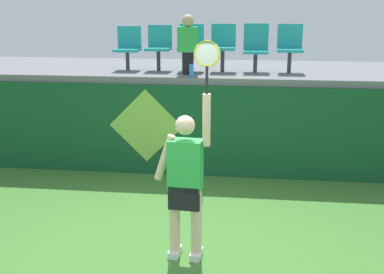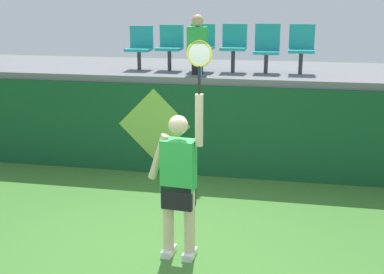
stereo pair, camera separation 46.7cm
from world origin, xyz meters
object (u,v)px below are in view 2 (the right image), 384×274
water_bottle (200,70)px  stadium_chair_5 (301,46)px  stadium_chair_4 (267,47)px  stadium_chair_1 (170,45)px  spectator_0 (197,43)px  stadium_chair_2 (202,44)px  tennis_player (179,180)px  stadium_chair_3 (234,45)px  stadium_chair_0 (140,46)px

water_bottle → stadium_chair_5: size_ratio=0.25×
stadium_chair_4 → stadium_chair_1: bearing=-179.7°
stadium_chair_4 → stadium_chair_5: bearing=-0.4°
spectator_0 → stadium_chair_2: bearing=90.0°
tennis_player → stadium_chair_3: size_ratio=3.04×
tennis_player → stadium_chair_4: (0.76, 3.74, 1.18)m
stadium_chair_5 → spectator_0: bearing=-166.1°
stadium_chair_5 → water_bottle: bearing=-156.5°
tennis_player → stadium_chair_1: 4.03m
stadium_chair_4 → stadium_chair_5: size_ratio=1.00×
stadium_chair_2 → stadium_chair_3: bearing=0.1°
stadium_chair_5 → spectator_0: 1.81m
stadium_chair_0 → stadium_chair_5: 2.91m
tennis_player → stadium_chair_1: (-0.99, 3.73, 1.18)m
water_bottle → stadium_chair_2: stadium_chair_2 is taller
stadium_chair_4 → stadium_chair_5: 0.59m
water_bottle → stadium_chair_3: (0.48, 0.72, 0.37)m
stadium_chair_3 → stadium_chair_4: size_ratio=0.99×
stadium_chair_1 → stadium_chair_3: stadium_chair_3 is taller
water_bottle → stadium_chair_0: stadium_chair_0 is taller
tennis_player → stadium_chair_2: 3.94m
tennis_player → stadium_chair_0: (-1.56, 3.73, 1.16)m
stadium_chair_1 → stadium_chair_2: (0.58, -0.00, 0.02)m
tennis_player → spectator_0: (-0.40, 3.30, 1.26)m
stadium_chair_2 → tennis_player: bearing=-83.8°
stadium_chair_2 → stadium_chair_4: size_ratio=0.98×
water_bottle → stadium_chair_5: bearing=23.5°
stadium_chair_2 → stadium_chair_5: 1.75m
stadium_chair_1 → stadium_chair_2: bearing=-0.1°
tennis_player → stadium_chair_5: bearing=70.1°
stadium_chair_2 → stadium_chair_5: bearing=0.1°
stadium_chair_0 → stadium_chair_2: stadium_chair_2 is taller
tennis_player → stadium_chair_0: tennis_player is taller
tennis_player → stadium_chair_3: bearing=87.3°
tennis_player → water_bottle: 3.14m
water_bottle → stadium_chair_1: (-0.68, 0.72, 0.35)m
water_bottle → stadium_chair_3: size_ratio=0.25×
water_bottle → stadium_chair_5: (1.66, 0.72, 0.36)m
stadium_chair_0 → spectator_0: size_ratio=0.78×
stadium_chair_0 → stadium_chair_5: (2.91, 0.00, 0.04)m
stadium_chair_4 → stadium_chair_5: stadium_chair_4 is taller
tennis_player → stadium_chair_4: tennis_player is taller
tennis_player → spectator_0: spectator_0 is taller
stadium_chair_1 → stadium_chair_3: (1.16, 0.00, 0.02)m
stadium_chair_0 → stadium_chair_3: stadium_chair_3 is taller
stadium_chair_2 → spectator_0: bearing=-90.0°
stadium_chair_2 → spectator_0: spectator_0 is taller
tennis_player → stadium_chair_0: size_ratio=3.23×
tennis_player → stadium_chair_5: tennis_player is taller
water_bottle → stadium_chair_4: (1.06, 0.72, 0.35)m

